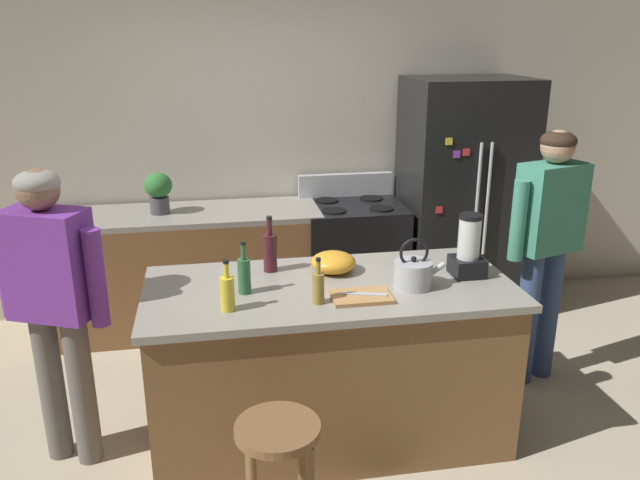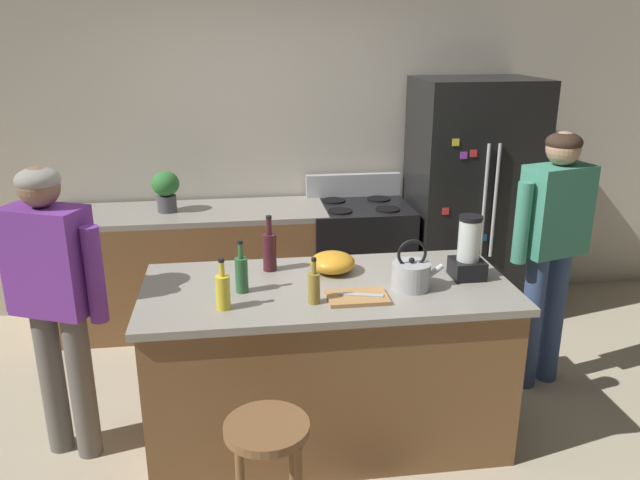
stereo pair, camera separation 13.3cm
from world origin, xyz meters
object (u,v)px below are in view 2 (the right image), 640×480
at_px(kitchen_island, 327,362).
at_px(bottle_wine, 270,250).
at_px(mixing_bowl, 333,262).
at_px(bar_stool, 267,453).
at_px(bottle_vinegar, 314,287).
at_px(blender_appliance, 468,252).
at_px(cutting_board, 357,297).
at_px(person_by_island_left, 53,289).
at_px(person_by_sink_right, 552,237).
at_px(bottle_soda, 223,291).
at_px(stove_range, 359,260).
at_px(tea_kettle, 411,274).
at_px(chef_knife, 361,295).
at_px(bottle_olive_oil, 241,273).
at_px(potted_plant, 166,189).
at_px(refrigerator, 470,201).

bearing_deg(kitchen_island, bottle_wine, 138.09).
distance_m(bottle_wine, mixing_bowl, 0.35).
relative_size(bar_stool, bottle_vinegar, 2.76).
bearing_deg(blender_appliance, cutting_board, -162.21).
height_order(kitchen_island, mixing_bowl, mixing_bowl).
height_order(bottle_vinegar, mixing_bowl, bottle_vinegar).
distance_m(person_by_island_left, person_by_sink_right, 2.85).
bearing_deg(bottle_soda, bottle_wine, 62.22).
distance_m(stove_range, cutting_board, 1.82).
distance_m(kitchen_island, bar_stool, 0.89).
height_order(blender_appliance, bottle_vinegar, blender_appliance).
height_order(blender_appliance, tea_kettle, blender_appliance).
xyz_separation_m(person_by_sink_right, mixing_bowl, (-1.39, -0.20, -0.02)).
xyz_separation_m(bar_stool, cutting_board, (0.49, 0.60, 0.42)).
bearing_deg(bottle_vinegar, chef_knife, 3.62).
xyz_separation_m(bottle_olive_oil, bottle_wine, (0.16, 0.29, 0.02)).
height_order(mixing_bowl, chef_knife, mixing_bowl).
relative_size(person_by_sink_right, blender_appliance, 4.74).
height_order(potted_plant, bottle_vinegar, potted_plant).
bearing_deg(mixing_bowl, cutting_board, -80.26).
xyz_separation_m(refrigerator, mixing_bowl, (-1.29, -1.32, 0.05)).
bearing_deg(person_by_sink_right, person_by_island_left, -173.35).
relative_size(potted_plant, blender_appliance, 0.87).
bearing_deg(potted_plant, person_by_sink_right, -26.00).
height_order(bar_stool, blender_appliance, blender_appliance).
bearing_deg(bar_stool, person_by_island_left, 140.12).
bearing_deg(mixing_bowl, bottle_vinegar, -111.20).
height_order(bottle_vinegar, cutting_board, bottle_vinegar).
bearing_deg(bottle_olive_oil, bar_stool, -84.54).
bearing_deg(bottle_soda, stove_range, 59.78).
distance_m(bottle_vinegar, tea_kettle, 0.53).
bearing_deg(stove_range, bottle_soda, -120.22).
height_order(stove_range, person_by_sink_right, person_by_sink_right).
bearing_deg(kitchen_island, cutting_board, -59.23).
relative_size(stove_range, tea_kettle, 4.00).
bearing_deg(stove_range, blender_appliance, -79.34).
height_order(potted_plant, blender_appliance, blender_appliance).
relative_size(stove_range, person_by_sink_right, 0.67).
bearing_deg(person_by_sink_right, stove_range, 130.03).
distance_m(potted_plant, bottle_wine, 1.46).
xyz_separation_m(refrigerator, cutting_board, (-1.23, -1.70, 0.00)).
relative_size(refrigerator, bottle_wine, 5.89).
bearing_deg(person_by_island_left, refrigerator, 27.97).
distance_m(stove_range, tea_kettle, 1.71).
relative_size(person_by_island_left, bottle_olive_oil, 5.75).
relative_size(potted_plant, mixing_bowl, 1.21).
bearing_deg(bottle_soda, tea_kettle, 7.18).
height_order(bottle_olive_oil, bottle_wine, bottle_wine).
distance_m(stove_range, person_by_island_left, 2.43).
bearing_deg(stove_range, kitchen_island, -107.36).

